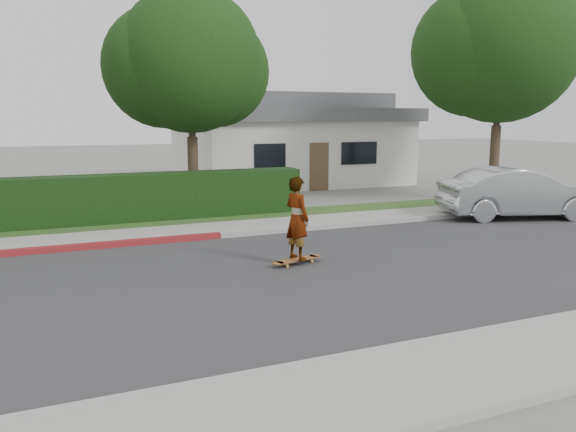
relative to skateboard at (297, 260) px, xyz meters
name	(u,v)px	position (x,y,z in m)	size (l,w,h in m)	color
ground	(230,284)	(-1.77, -0.79, -0.11)	(120.00, 120.00, 0.00)	slate
road	(230,283)	(-1.77, -0.79, -0.11)	(60.00, 8.00, 0.01)	#2D2D30
curb_near	(326,365)	(-1.77, -4.89, -0.04)	(60.00, 0.20, 0.15)	#9E9E99
sidewalk_near	(362,398)	(-1.77, -5.79, -0.05)	(60.00, 1.60, 0.12)	gray
curb_far	(183,239)	(-1.77, 3.31, -0.04)	(60.00, 0.20, 0.15)	#9E9E99
sidewalk_far	(175,233)	(-1.77, 4.21, -0.05)	(60.00, 1.60, 0.12)	gray
planting_strip	(164,223)	(-1.77, 5.81, -0.06)	(60.00, 1.60, 0.10)	#2D4C1E
hedge	(54,203)	(-4.77, 6.41, 0.64)	(15.00, 1.00, 1.50)	black
tree_center	(188,65)	(-0.29, 8.40, 4.79)	(5.66, 4.84, 7.44)	#33261C
tree_right	(497,50)	(10.71, 5.90, 5.51)	(6.32, 5.60, 8.56)	#33261C
house	(287,139)	(6.23, 15.21, 1.98)	(10.60, 8.60, 4.30)	beige
skateboard	(297,260)	(0.00, 0.00, 0.00)	(1.30, 0.56, 0.12)	#AE6B30
skateboarder	(297,218)	(0.00, 0.00, 0.92)	(0.66, 0.43, 1.81)	white
car_silver	(519,193)	(8.85, 2.53, 0.70)	(1.72, 4.92, 1.62)	#ABAEB2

